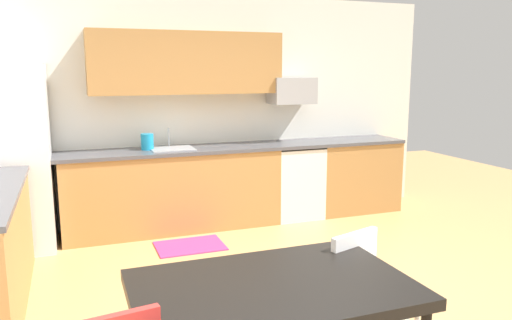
# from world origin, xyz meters

# --- Properties ---
(ground_plane) EXTENTS (12.00, 12.00, 0.00)m
(ground_plane) POSITION_xyz_m (0.00, 0.00, 0.00)
(ground_plane) COLOR tan
(wall_back) EXTENTS (5.80, 0.10, 2.70)m
(wall_back) POSITION_xyz_m (0.00, 2.65, 1.35)
(wall_back) COLOR silver
(wall_back) RESTS_ON ground
(cabinet_run_back) EXTENTS (2.44, 0.60, 0.90)m
(cabinet_run_back) POSITION_xyz_m (-0.53, 2.30, 0.45)
(cabinet_run_back) COLOR #AD7A42
(cabinet_run_back) RESTS_ON ground
(cabinet_run_back_right) EXTENTS (1.11, 0.60, 0.90)m
(cabinet_run_back_right) POSITION_xyz_m (1.84, 2.30, 0.45)
(cabinet_run_back_right) COLOR #AD7A42
(cabinet_run_back_right) RESTS_ON ground
(countertop_back) EXTENTS (4.80, 0.64, 0.04)m
(countertop_back) POSITION_xyz_m (0.00, 2.30, 0.92)
(countertop_back) COLOR #4C4C51
(countertop_back) RESTS_ON cabinet_run_back
(upper_cabinets_back) EXTENTS (2.20, 0.34, 0.70)m
(upper_cabinets_back) POSITION_xyz_m (-0.30, 2.43, 1.90)
(upper_cabinets_back) COLOR #AD7A42
(refrigerator) EXTENTS (0.76, 0.70, 1.89)m
(refrigerator) POSITION_xyz_m (-2.18, 2.22, 0.94)
(refrigerator) COLOR white
(refrigerator) RESTS_ON ground
(oven_range) EXTENTS (0.60, 0.60, 0.91)m
(oven_range) POSITION_xyz_m (0.99, 2.30, 0.46)
(oven_range) COLOR white
(oven_range) RESTS_ON ground
(microwave) EXTENTS (0.54, 0.36, 0.32)m
(microwave) POSITION_xyz_m (0.99, 2.40, 1.57)
(microwave) COLOR #9EA0A5
(sink_basin) EXTENTS (0.48, 0.40, 0.14)m
(sink_basin) POSITION_xyz_m (-0.53, 2.30, 0.88)
(sink_basin) COLOR #A5A8AD
(sink_basin) RESTS_ON countertop_back
(sink_faucet) EXTENTS (0.02, 0.02, 0.24)m
(sink_faucet) POSITION_xyz_m (-0.53, 2.48, 1.04)
(sink_faucet) COLOR #B2B5BA
(sink_faucet) RESTS_ON countertop_back
(dining_table) EXTENTS (1.40, 0.90, 0.77)m
(dining_table) POSITION_xyz_m (-0.69, -1.09, 0.70)
(dining_table) COLOR black
(dining_table) RESTS_ON ground
(chair_near_table) EXTENTS (0.50, 0.50, 0.85)m
(chair_near_table) POSITION_xyz_m (0.02, -0.87, 0.50)
(chair_near_table) COLOR white
(chair_near_table) RESTS_ON ground
(floor_mat) EXTENTS (0.70, 0.50, 0.01)m
(floor_mat) POSITION_xyz_m (-0.50, 1.65, 0.01)
(floor_mat) COLOR #CC3372
(floor_mat) RESTS_ON ground
(kettle) EXTENTS (0.14, 0.14, 0.20)m
(kettle) POSITION_xyz_m (-0.80, 2.35, 1.02)
(kettle) COLOR #198CBF
(kettle) RESTS_ON countertop_back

